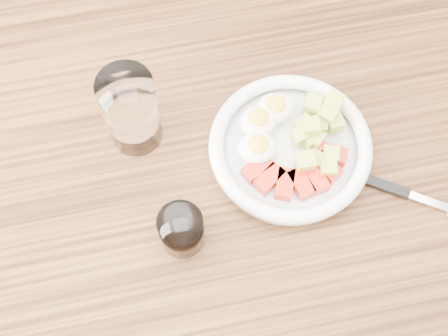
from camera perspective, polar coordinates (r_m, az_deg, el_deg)
The scene contains 6 objects.
ground at distance 1.66m, azimuth 0.42°, elevation -11.24°, with size 4.00×4.00×0.00m, color brown.
dining_table at distance 1.02m, azimuth 0.67°, elevation -3.31°, with size 1.50×0.90×0.77m.
bowl at distance 0.93m, azimuth 6.00°, elevation 2.02°, with size 0.24×0.24×0.06m.
fork at distance 0.95m, azimuth 15.23°, elevation -1.89°, with size 0.20×0.14×0.01m.
water_glass at distance 0.90m, azimuth -8.50°, elevation 5.20°, with size 0.08×0.08×0.14m, color white.
coffee_glass at distance 0.86m, azimuth -3.92°, elevation -5.68°, with size 0.06×0.06×0.07m.
Camera 1 is at (-0.08, -0.34, 1.63)m, focal length 50.00 mm.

